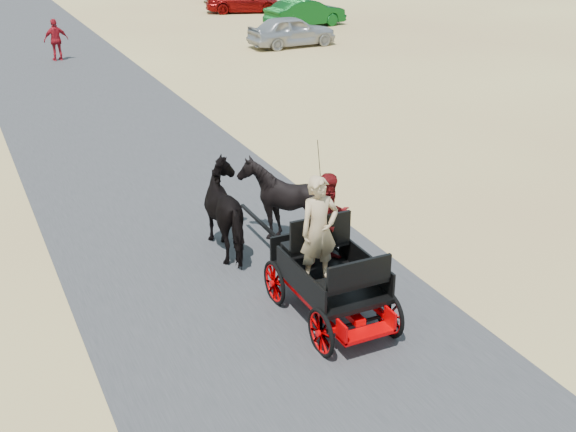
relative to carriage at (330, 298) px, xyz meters
name	(u,v)px	position (x,y,z in m)	size (l,w,h in m)	color
ground	(311,363)	(-0.87, -1.03, -0.36)	(140.00, 140.00, 0.00)	tan
road	(311,363)	(-0.87, -1.03, -0.35)	(6.00, 140.00, 0.01)	#38383A
carriage	(330,298)	(0.00, 0.00, 0.00)	(1.30, 2.40, 0.72)	black
horse_left	(231,211)	(-0.55, 3.00, 0.49)	(0.91, 2.01, 1.70)	black
horse_right	(283,201)	(0.55, 3.00, 0.49)	(1.37, 1.54, 1.70)	black
driver_man	(319,230)	(-0.20, 0.05, 1.26)	(0.66, 0.43, 1.80)	tan
passenger_woman	(330,218)	(0.30, 0.60, 1.15)	(0.77, 0.60, 1.58)	#660C0F
pedestrian	(56,40)	(-0.65, 22.64, 0.50)	(1.01, 0.42, 1.73)	maroon
car_a	(292,31)	(9.59, 21.18, 0.33)	(1.64, 4.07, 1.39)	#B2B2B7
car_b	(305,13)	(12.53, 25.60, 0.36)	(1.52, 4.37, 1.44)	#0C4C19
car_c	(243,1)	(11.50, 31.66, 0.28)	(1.80, 4.41, 1.28)	maroon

